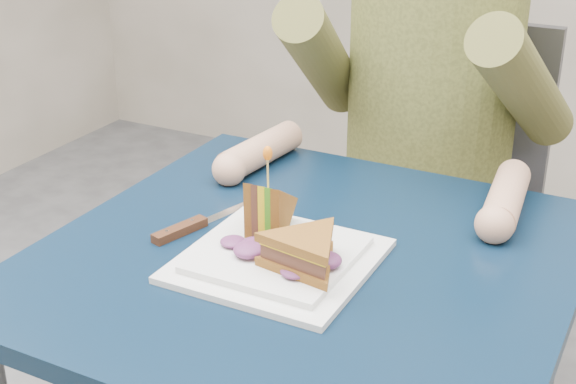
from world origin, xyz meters
The scene contains 12 objects.
table centered at (0.00, 0.00, 0.65)m, with size 0.75×0.75×0.73m.
chair centered at (0.00, 0.65, 0.54)m, with size 0.42×0.40×0.93m.
diner centered at (0.00, 0.54, 0.91)m, with size 0.54×0.59×0.74m.
plate centered at (-0.02, -0.05, 0.74)m, with size 0.26×0.26×0.02m.
sandwich_flat centered at (0.03, -0.07, 0.78)m, with size 0.16×0.16×0.05m.
sandwich_upright centered at (-0.06, 0.00, 0.78)m, with size 0.08×0.13×0.12m.
fork centered at (-0.15, 0.03, 0.73)m, with size 0.03×0.18×0.01m.
knife centered at (-0.19, -0.02, 0.74)m, with size 0.08×0.22×0.02m.
toothpick centered at (-0.06, 0.00, 0.85)m, with size 0.00×0.00×0.06m, color tan.
toothpick_frill centered at (-0.06, 0.00, 0.88)m, with size 0.01×0.01×0.02m, color orange.
lettuce_spill centered at (-0.02, -0.04, 0.76)m, with size 0.15×0.13×0.02m, color #337A14, non-canonical shape.
onion_ring centered at (-0.01, -0.04, 0.77)m, with size 0.04×0.04×0.01m, color #9E4C7A.
Camera 1 is at (0.45, -0.93, 1.29)m, focal length 50.00 mm.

